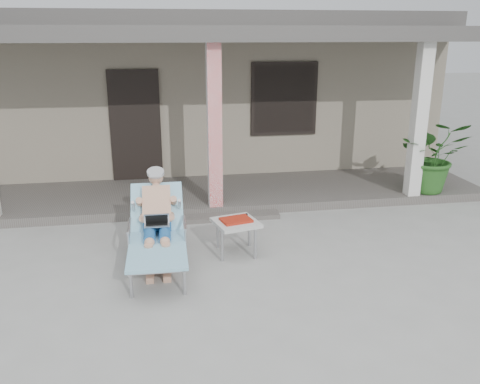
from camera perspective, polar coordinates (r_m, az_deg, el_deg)
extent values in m
plane|color=#9E9E99|center=(6.57, -0.45, -8.72)|extent=(60.00, 60.00, 0.00)
cube|color=gray|center=(12.43, -5.30, 10.94)|extent=(10.00, 5.00, 3.00)
cube|color=#474442|center=(12.36, -5.52, 18.56)|extent=(10.40, 5.40, 0.30)
cube|color=black|center=(9.94, -11.64, 7.28)|extent=(0.95, 0.06, 2.10)
cube|color=black|center=(10.19, 4.98, 10.37)|extent=(1.20, 0.06, 1.30)
cube|color=black|center=(10.18, 4.98, 10.36)|extent=(1.32, 0.05, 1.42)
cube|color=#605B56|center=(9.31, -3.38, -0.22)|extent=(10.00, 2.00, 0.15)
cube|color=red|center=(8.15, -2.89, 7.25)|extent=(0.22, 0.22, 2.61)
cube|color=silver|center=(9.23, 19.43, 7.49)|extent=(0.22, 0.22, 2.61)
cube|color=#474442|center=(8.87, -3.71, 17.32)|extent=(10.00, 2.30, 0.24)
cube|color=#605B56|center=(8.24, -2.49, -2.87)|extent=(2.00, 0.30, 0.07)
cylinder|color=#B7B7BC|center=(5.97, -12.12, -10.06)|extent=(0.04, 0.04, 0.36)
cylinder|color=#B7B7BC|center=(5.95, -6.27, -9.83)|extent=(0.04, 0.04, 0.36)
cylinder|color=#B7B7BC|center=(7.04, -11.59, -5.63)|extent=(0.04, 0.04, 0.36)
cylinder|color=#B7B7BC|center=(7.03, -6.68, -5.42)|extent=(0.04, 0.04, 0.36)
cube|color=#B7B7BC|center=(6.27, -9.26, -6.55)|extent=(0.63, 1.19, 0.03)
cube|color=#9BCCF0|center=(6.26, -9.27, -6.35)|extent=(0.72, 1.23, 0.04)
cube|color=#B7B7BC|center=(6.98, -9.30, -1.99)|extent=(0.61, 0.57, 0.48)
cube|color=#9BCCF0|center=(6.97, -9.31, -1.73)|extent=(0.71, 0.64, 0.54)
cylinder|color=#A8A7AA|center=(7.11, -9.46, 2.24)|extent=(0.24, 0.24, 0.12)
cube|color=silver|center=(6.58, -9.31, -3.57)|extent=(0.32, 0.23, 0.23)
cube|color=beige|center=(6.86, -0.44, -3.46)|extent=(0.68, 0.68, 0.04)
cylinder|color=#B7B7BC|center=(6.72, -2.03, -6.12)|extent=(0.04, 0.04, 0.42)
cylinder|color=#B7B7BC|center=(6.78, 1.74, -5.87)|extent=(0.04, 0.04, 0.42)
cylinder|color=#B7B7BC|center=(7.12, -2.51, -4.70)|extent=(0.04, 0.04, 0.42)
cylinder|color=#B7B7BC|center=(7.19, 1.04, -4.48)|extent=(0.04, 0.04, 0.42)
cube|color=#A72311|center=(6.85, -0.45, -3.16)|extent=(0.45, 0.38, 0.03)
cube|color=black|center=(6.98, -0.63, -2.79)|extent=(0.39, 0.12, 0.04)
imported|color=#26591E|center=(9.68, 20.80, 3.82)|extent=(1.42, 1.31, 1.30)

